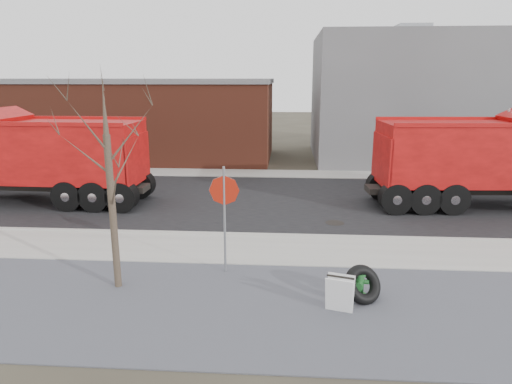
# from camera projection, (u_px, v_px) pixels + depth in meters

# --- Properties ---
(ground) EXTENTS (120.00, 120.00, 0.00)m
(ground) POSITION_uv_depth(u_px,v_px,m) (248.00, 253.00, 14.27)
(ground) COLOR #383328
(ground) RESTS_ON ground
(gravel_verge) EXTENTS (60.00, 5.00, 0.03)m
(gravel_verge) POSITION_uv_depth(u_px,v_px,m) (236.00, 307.00, 10.88)
(gravel_verge) COLOR slate
(gravel_verge) RESTS_ON ground
(sidewalk) EXTENTS (60.00, 2.50, 0.06)m
(sidewalk) POSITION_uv_depth(u_px,v_px,m) (249.00, 249.00, 14.50)
(sidewalk) COLOR #9E9B93
(sidewalk) RESTS_ON ground
(curb) EXTENTS (60.00, 0.15, 0.11)m
(curb) POSITION_uv_depth(u_px,v_px,m) (252.00, 235.00, 15.75)
(curb) COLOR #9E9B93
(curb) RESTS_ON ground
(road) EXTENTS (60.00, 9.40, 0.02)m
(road) POSITION_uv_depth(u_px,v_px,m) (260.00, 200.00, 20.36)
(road) COLOR black
(road) RESTS_ON ground
(far_sidewalk) EXTENTS (60.00, 2.00, 0.06)m
(far_sidewalk) POSITION_uv_depth(u_px,v_px,m) (266.00, 174.00, 25.87)
(far_sidewalk) COLOR #9E9B93
(far_sidewalk) RESTS_ON ground
(building_grey) EXTENTS (12.00, 10.00, 8.00)m
(building_grey) POSITION_uv_depth(u_px,v_px,m) (407.00, 98.00, 30.10)
(building_grey) COLOR slate
(building_grey) RESTS_ON ground
(building_brick) EXTENTS (20.20, 8.20, 5.30)m
(building_brick) POSITION_uv_depth(u_px,v_px,m) (122.00, 118.00, 30.73)
(building_brick) COLOR maroon
(building_brick) RESTS_ON ground
(bare_tree) EXTENTS (3.20, 3.20, 5.20)m
(bare_tree) POSITION_uv_depth(u_px,v_px,m) (109.00, 163.00, 11.16)
(bare_tree) COLOR #382D23
(bare_tree) RESTS_ON ground
(fire_hydrant) EXTENTS (0.49, 0.47, 0.86)m
(fire_hydrant) POSITION_uv_depth(u_px,v_px,m) (359.00, 283.00, 11.31)
(fire_hydrant) COLOR #2A702F
(fire_hydrant) RESTS_ON ground
(truck_tire) EXTENTS (1.23, 1.15, 0.98)m
(truck_tire) POSITION_uv_depth(u_px,v_px,m) (363.00, 285.00, 11.12)
(truck_tire) COLOR black
(truck_tire) RESTS_ON ground
(stop_sign) EXTENTS (0.82, 0.07, 3.04)m
(stop_sign) POSITION_uv_depth(u_px,v_px,m) (224.00, 202.00, 12.36)
(stop_sign) COLOR gray
(stop_sign) RESTS_ON ground
(sandwich_board) EXTENTS (0.72, 0.56, 0.88)m
(sandwich_board) POSITION_uv_depth(u_px,v_px,m) (340.00, 294.00, 10.57)
(sandwich_board) COLOR white
(sandwich_board) RESTS_ON ground
(dump_truck_red_a) EXTENTS (10.25, 3.35, 4.05)m
(dump_truck_red_a) POSITION_uv_depth(u_px,v_px,m) (484.00, 159.00, 18.90)
(dump_truck_red_a) COLOR black
(dump_truck_red_a) RESTS_ON ground
(dump_truck_red_b) EXTENTS (9.70, 2.96, 4.03)m
(dump_truck_red_b) POSITION_uv_depth(u_px,v_px,m) (44.00, 156.00, 19.51)
(dump_truck_red_b) COLOR black
(dump_truck_red_b) RESTS_ON ground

